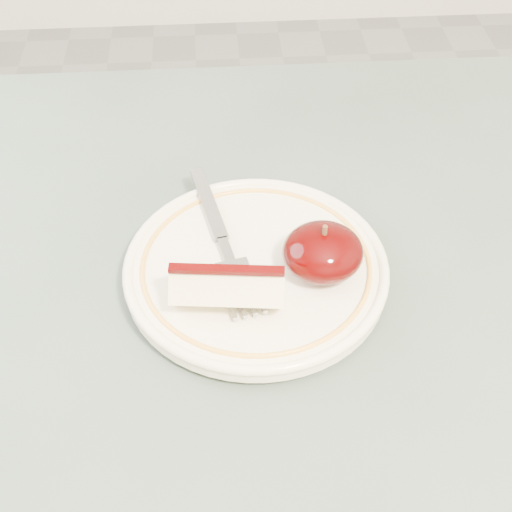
{
  "coord_description": "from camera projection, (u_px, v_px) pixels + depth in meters",
  "views": [
    {
      "loc": [
        0.05,
        -0.29,
        1.19
      ],
      "look_at": [
        0.08,
        0.11,
        0.78
      ],
      "focal_mm": 50.0,
      "sensor_mm": 36.0,
      "label": 1
    }
  ],
  "objects": [
    {
      "name": "apple_wedge",
      "position": [
        227.0,
        288.0,
        0.54
      ],
      "size": [
        0.09,
        0.05,
        0.04
      ],
      "rotation": [
        0.0,
        0.0,
        -0.11
      ],
      "color": "#FDF2BA",
      "rests_on": "plate"
    },
    {
      "name": "table",
      "position": [
        168.0,
        460.0,
        0.57
      ],
      "size": [
        0.9,
        0.9,
        0.75
      ],
      "color": "brown",
      "rests_on": "ground"
    },
    {
      "name": "apple_half",
      "position": [
        323.0,
        252.0,
        0.56
      ],
      "size": [
        0.06,
        0.06,
        0.05
      ],
      "color": "black",
      "rests_on": "plate"
    },
    {
      "name": "fork",
      "position": [
        222.0,
        240.0,
        0.59
      ],
      "size": [
        0.06,
        0.18,
        0.0
      ],
      "rotation": [
        0.0,
        0.0,
        1.79
      ],
      "color": "gray",
      "rests_on": "plate"
    },
    {
      "name": "plate",
      "position": [
        256.0,
        268.0,
        0.58
      ],
      "size": [
        0.22,
        0.22,
        0.02
      ],
      "color": "#F5ECCE",
      "rests_on": "table"
    }
  ]
}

